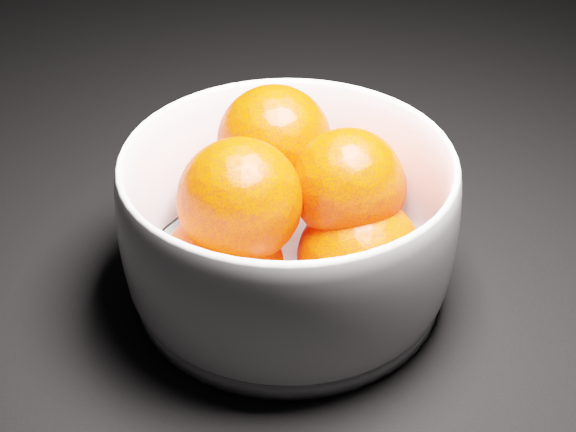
# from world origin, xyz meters

# --- Properties ---
(ground) EXTENTS (3.00, 3.00, 0.00)m
(ground) POSITION_xyz_m (0.00, 0.00, 0.00)
(ground) COLOR black
(ground) RESTS_ON ground
(bowl) EXTENTS (0.22, 0.22, 0.11)m
(bowl) POSITION_xyz_m (0.17, -0.25, 0.05)
(bowl) COLOR silver
(bowl) RESTS_ON ground
(orange_pile) EXTENTS (0.17, 0.18, 0.12)m
(orange_pile) POSITION_xyz_m (0.18, -0.25, 0.07)
(orange_pile) COLOR #FF2600
(orange_pile) RESTS_ON bowl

